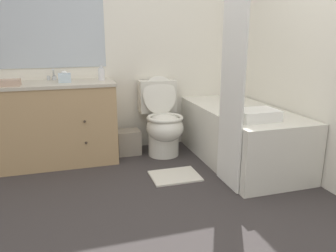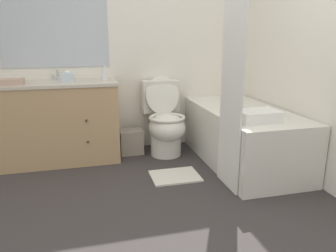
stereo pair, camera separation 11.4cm
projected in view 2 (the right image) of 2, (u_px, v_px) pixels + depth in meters
The scene contains 14 objects.
ground_plane at pixel (175, 227), 2.24m from camera, with size 14.00×14.00×0.00m, color #383333.
wall_back at pixel (131, 37), 3.57m from camera, with size 8.00×0.06×2.50m.
wall_right at pixel (294, 37), 3.07m from camera, with size 0.05×2.76×2.50m.
vanity_cabinet at pixel (61, 121), 3.34m from camera, with size 1.16×0.55×0.82m.
sink_faucet at pixel (58, 76), 3.39m from camera, with size 0.14×0.12×0.12m.
toilet at pixel (165, 122), 3.55m from camera, with size 0.41×0.63×0.84m.
bathtub at pixel (242, 136), 3.33m from camera, with size 0.74×1.54×0.56m.
shower_curtain at pixel (233, 71), 2.59m from camera, with size 0.01×0.39×1.98m.
wastebasket at pixel (131, 142), 3.63m from camera, with size 0.25×0.21×0.26m.
tissue_box at pixel (68, 77), 3.24m from camera, with size 0.12×0.13×0.11m.
soap_dispenser at pixel (104, 73), 3.36m from camera, with size 0.07×0.07×0.15m.
hand_towel_folded at pixel (9, 82), 3.01m from camera, with size 0.26×0.14×0.06m.
bath_towel_folded at pixel (258, 116), 2.79m from camera, with size 0.35×0.26×0.09m.
bath_mat at pixel (175, 176), 3.03m from camera, with size 0.44×0.34×0.02m.
Camera 2 is at (-0.54, -1.90, 1.26)m, focal length 35.00 mm.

